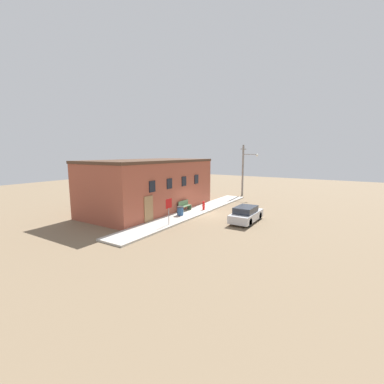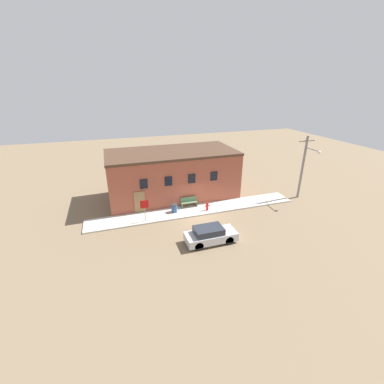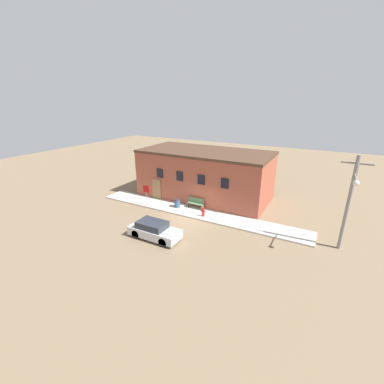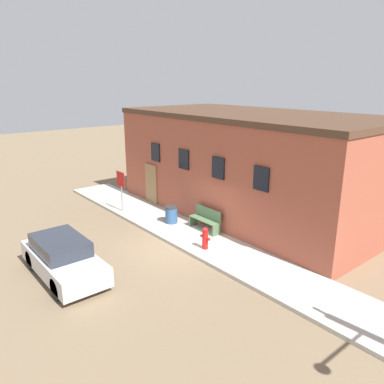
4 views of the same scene
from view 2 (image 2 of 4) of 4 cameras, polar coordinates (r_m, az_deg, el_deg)
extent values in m
plane|color=#7A664C|center=(23.67, 1.66, -5.39)|extent=(80.00, 80.00, 0.00)
cube|color=#BCB7AD|center=(24.60, 0.76, -4.06)|extent=(20.07, 2.29, 0.13)
cube|color=#9E4C38|center=(27.21, -4.42, 3.78)|extent=(13.04, 6.27, 4.67)
cube|color=#4C3323|center=(26.51, -4.58, 8.81)|extent=(13.14, 6.37, 0.24)
cube|color=black|center=(23.51, -10.69, 1.77)|extent=(0.70, 0.08, 0.90)
cube|color=black|center=(23.87, -5.27, 2.41)|extent=(0.70, 0.08, 0.90)
cube|color=black|center=(24.44, -0.05, 3.00)|extent=(0.70, 0.08, 0.90)
cube|color=black|center=(25.20, 4.90, 3.54)|extent=(0.70, 0.08, 0.90)
cube|color=#937047|center=(24.16, -11.52, -2.35)|extent=(1.00, 0.08, 2.20)
cylinder|color=red|center=(24.34, 3.40, -3.31)|extent=(0.23, 0.23, 0.70)
sphere|color=red|center=(24.16, 3.42, -2.44)|extent=(0.21, 0.21, 0.21)
cylinder|color=red|center=(24.23, 3.01, -3.14)|extent=(0.13, 0.10, 0.10)
cylinder|color=red|center=(24.35, 3.80, -3.03)|extent=(0.13, 0.10, 0.10)
cylinder|color=gray|center=(22.50, -10.45, -4.14)|extent=(0.06, 0.06, 1.99)
cube|color=red|center=(22.21, -10.56, -2.70)|extent=(0.72, 0.02, 0.72)
cube|color=#4C6B47|center=(24.79, -2.30, -3.09)|extent=(0.08, 0.44, 0.46)
cube|color=#4C6B47|center=(25.20, 0.99, -2.62)|extent=(0.08, 0.44, 0.46)
cube|color=#4C6B47|center=(24.88, -0.65, -2.34)|extent=(1.59, 0.44, 0.04)
cube|color=#4C6B47|center=(24.94, -0.79, -1.61)|extent=(1.59, 0.04, 0.48)
cylinder|color=#2D517F|center=(24.04, -3.93, -3.64)|extent=(0.55, 0.55, 0.72)
cylinder|color=#2D2D2D|center=(23.87, -3.96, -2.81)|extent=(0.58, 0.58, 0.06)
cylinder|color=gray|center=(28.72, 23.34, 4.97)|extent=(0.24, 0.24, 6.57)
cylinder|color=gray|center=(27.57, 25.22, 8.53)|extent=(0.08, 1.80, 0.08)
sphere|color=silver|center=(26.96, 26.45, 7.82)|extent=(0.32, 0.32, 0.32)
cube|color=gray|center=(28.09, 24.22, 10.32)|extent=(1.80, 0.10, 0.10)
cylinder|color=black|center=(20.92, 6.58, -8.59)|extent=(0.68, 0.20, 0.68)
cylinder|color=black|center=(19.86, 8.27, -10.58)|extent=(0.68, 0.20, 0.68)
cylinder|color=black|center=(20.14, 0.18, -9.78)|extent=(0.68, 0.20, 0.68)
cylinder|color=black|center=(19.04, 1.54, -11.94)|extent=(0.68, 0.20, 0.68)
cube|color=silver|center=(19.86, 4.20, -9.80)|extent=(3.92, 1.61, 0.64)
cube|color=#282D38|center=(19.50, 3.71, -8.51)|extent=(2.16, 1.41, 0.49)
camera|label=1|loc=(16.43, -68.60, -12.98)|focal=24.00mm
camera|label=3|loc=(17.22, 65.42, 4.87)|focal=24.00mm
camera|label=4|loc=(21.94, 38.23, 5.02)|focal=35.00mm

